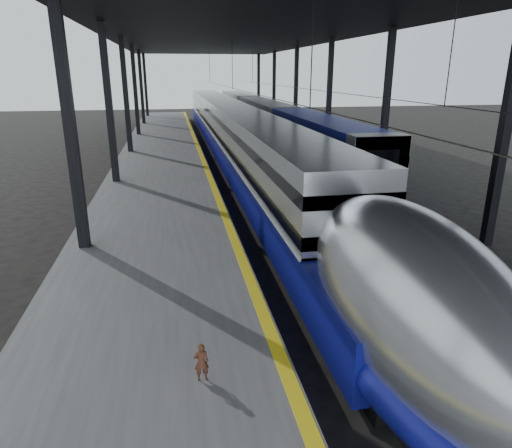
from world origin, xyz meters
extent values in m
plane|color=black|center=(0.00, 0.00, 0.00)|extent=(160.00, 160.00, 0.00)
cube|color=#4C4C4F|center=(-3.50, 20.00, 0.50)|extent=(6.00, 80.00, 1.00)
cube|color=yellow|center=(-0.70, 20.00, 1.00)|extent=(0.30, 80.00, 0.01)
cube|color=slate|center=(1.28, 20.00, 0.08)|extent=(0.08, 80.00, 0.16)
cube|color=slate|center=(2.72, 20.00, 0.08)|extent=(0.08, 80.00, 0.16)
cube|color=slate|center=(6.28, 20.00, 0.08)|extent=(0.08, 80.00, 0.16)
cube|color=slate|center=(7.72, 20.00, 0.08)|extent=(0.08, 80.00, 0.16)
cube|color=black|center=(-5.80, 5.00, 4.50)|extent=(0.35, 0.35, 9.00)
cube|color=black|center=(9.60, 5.00, 4.50)|extent=(0.35, 0.35, 9.00)
cube|color=black|center=(-5.80, 15.00, 4.50)|extent=(0.35, 0.35, 9.00)
cube|color=black|center=(9.60, 15.00, 4.50)|extent=(0.35, 0.35, 9.00)
cube|color=black|center=(-5.80, 25.00, 4.50)|extent=(0.35, 0.35, 9.00)
cube|color=black|center=(9.60, 25.00, 4.50)|extent=(0.35, 0.35, 9.00)
cube|color=black|center=(-5.80, 35.00, 4.50)|extent=(0.35, 0.35, 9.00)
cube|color=black|center=(9.60, 35.00, 4.50)|extent=(0.35, 0.35, 9.00)
cube|color=black|center=(-5.80, 45.00, 4.50)|extent=(0.35, 0.35, 9.00)
cube|color=black|center=(9.60, 45.00, 4.50)|extent=(0.35, 0.35, 9.00)
cube|color=black|center=(-5.80, 55.00, 4.50)|extent=(0.35, 0.35, 9.00)
cube|color=black|center=(9.60, 55.00, 4.50)|extent=(0.35, 0.35, 9.00)
cube|color=black|center=(1.90, 20.00, 9.25)|extent=(18.00, 75.00, 0.45)
cylinder|color=slate|center=(2.00, 20.00, 5.50)|extent=(0.03, 74.00, 0.03)
cylinder|color=slate|center=(7.00, 20.00, 5.50)|extent=(0.03, 74.00, 0.03)
cube|color=silver|center=(2.00, 29.10, 2.26)|extent=(2.85, 57.00, 3.93)
cube|color=navy|center=(2.00, 27.60, 1.03)|extent=(2.93, 62.00, 1.52)
cube|color=silver|center=(2.00, 29.10, 1.82)|extent=(2.95, 57.00, 0.10)
cube|color=black|center=(2.00, 29.10, 3.39)|extent=(2.89, 57.00, 0.41)
cube|color=black|center=(2.00, 29.10, 2.26)|extent=(2.89, 57.00, 0.41)
ellipsoid|color=silver|center=(2.00, -2.40, 2.11)|extent=(2.85, 8.40, 3.93)
ellipsoid|color=navy|center=(2.00, -2.40, 0.98)|extent=(2.93, 8.40, 1.67)
ellipsoid|color=black|center=(2.00, -5.00, 2.90)|extent=(1.48, 2.20, 0.89)
cube|color=black|center=(2.00, -2.40, 0.20)|extent=(2.16, 2.60, 0.40)
cube|color=black|center=(2.00, 19.60, 0.20)|extent=(2.16, 2.60, 0.40)
cube|color=#161F94|center=(7.00, 18.54, 1.95)|extent=(2.74, 18.00, 3.71)
cube|color=gray|center=(7.00, 10.14, 1.95)|extent=(2.78, 1.20, 3.76)
cube|color=black|center=(7.00, 9.52, 2.78)|extent=(1.66, 0.06, 0.83)
cube|color=maroon|center=(7.00, 9.52, 1.51)|extent=(1.17, 0.06, 0.54)
cube|color=gray|center=(7.00, 37.54, 1.95)|extent=(2.74, 18.00, 3.71)
cube|color=gray|center=(7.00, 56.54, 1.95)|extent=(2.74, 18.00, 3.71)
cube|color=black|center=(7.00, 12.54, 0.18)|extent=(2.15, 2.40, 0.36)
cube|color=black|center=(7.00, 34.54, 0.18)|extent=(2.15, 2.40, 0.36)
imported|color=#472517|center=(-2.35, -2.86, 1.40)|extent=(0.30, 0.20, 0.79)
camera|label=1|loc=(-2.65, -10.33, 6.64)|focal=32.00mm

